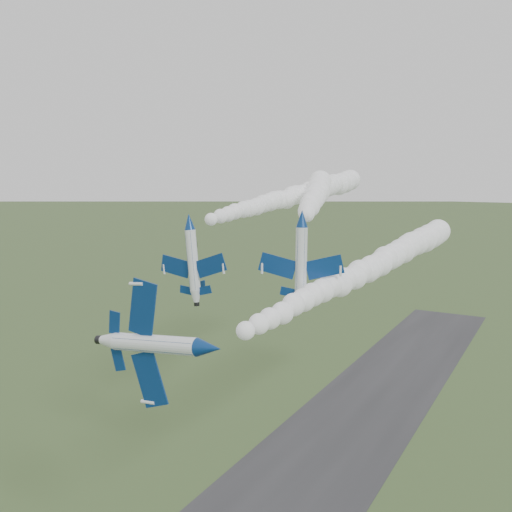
# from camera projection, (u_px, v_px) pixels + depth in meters

# --- Properties ---
(runway) EXTENTS (24.00, 260.00, 0.04)m
(runway) POSITION_uv_depth(u_px,v_px,m) (292.00, 490.00, 89.12)
(runway) COLOR #2B2B2D
(runway) RESTS_ON ground
(jet_lead) EXTENTS (3.49, 13.92, 11.50)m
(jet_lead) POSITION_uv_depth(u_px,v_px,m) (209.00, 349.00, 47.63)
(jet_lead) COLOR white
(smoke_trail_jet_lead) EXTENTS (4.74, 72.62, 4.64)m
(smoke_trail_jet_lead) POSITION_uv_depth(u_px,v_px,m) (375.00, 264.00, 81.33)
(smoke_trail_jet_lead) COLOR white
(jet_pair_left) EXTENTS (10.15, 12.28, 3.08)m
(jet_pair_left) POSITION_uv_depth(u_px,v_px,m) (189.00, 221.00, 74.65)
(jet_pair_left) COLOR white
(smoke_trail_jet_pair_left) EXTENTS (4.85, 65.86, 4.76)m
(smoke_trail_jet_pair_left) POSITION_uv_depth(u_px,v_px,m) (298.00, 195.00, 105.91)
(smoke_trail_jet_pair_left) COLOR white
(jet_pair_right) EXTENTS (10.10, 11.63, 2.96)m
(jet_pair_right) POSITION_uv_depth(u_px,v_px,m) (302.00, 218.00, 67.01)
(jet_pair_right) COLOR white
(smoke_trail_jet_pair_right) EXTENTS (22.11, 50.03, 4.75)m
(smoke_trail_jet_pair_right) POSITION_uv_depth(u_px,v_px,m) (315.00, 196.00, 94.88)
(smoke_trail_jet_pair_right) COLOR white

